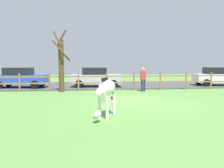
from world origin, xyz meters
The scene contains 10 objects.
ground_plane centered at (0.00, 0.00, 0.00)m, with size 60.00×60.00×0.00m, color #5B8C42.
parking_asphalt centered at (0.00, 9.30, 0.03)m, with size 28.00×7.40×0.05m, color #47474C.
paddock_fence centered at (-0.15, 5.00, 0.72)m, with size 21.81×0.11×1.27m.
bare_tree centered at (-4.24, 4.66, 1.95)m, with size 1.19×1.01×4.22m.
zebra centered at (-1.98, -3.05, 0.93)m, with size 1.06×1.80×1.41m.
crow_on_grass centered at (-1.27, 0.75, 0.13)m, with size 0.22×0.10×0.20m.
parked_car_blue centered at (-7.64, 7.50, 0.84)m, with size 4.18×2.28×1.56m.
parked_car_white centered at (8.71, 7.23, 0.84)m, with size 4.18×2.28×1.56m.
parked_car_silver centered at (-1.72, 7.42, 0.84)m, with size 4.15×2.21×1.56m.
visitor_near_fence centered at (1.32, 4.26, 0.91)m, with size 0.37×0.23×1.64m.
Camera 1 is at (-2.78, -10.97, 1.87)m, focal length 36.52 mm.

